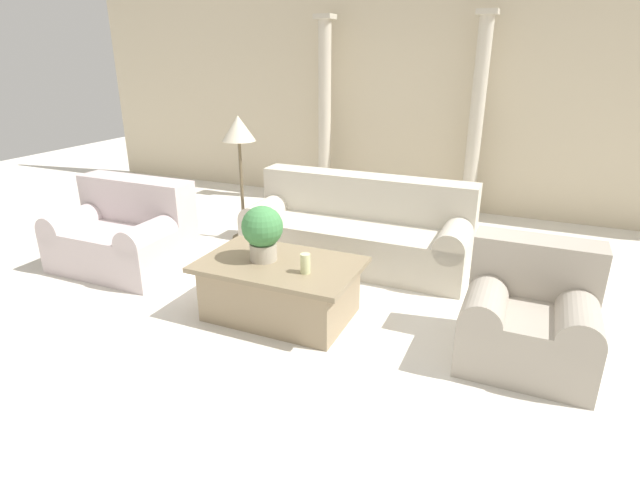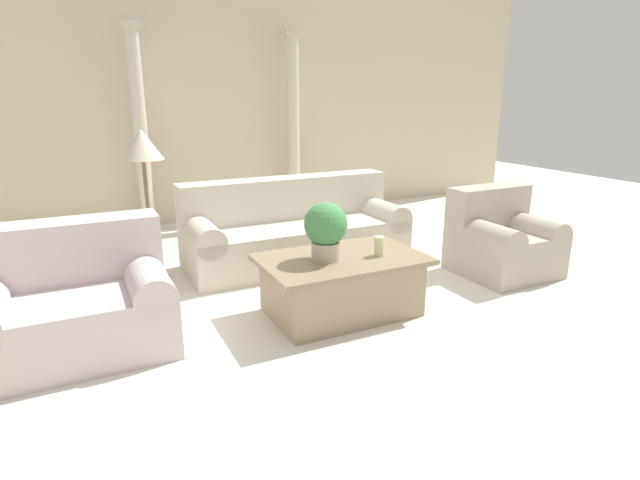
{
  "view_description": "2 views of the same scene",
  "coord_description": "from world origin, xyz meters",
  "px_view_note": "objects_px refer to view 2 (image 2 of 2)",
  "views": [
    {
      "loc": [
        1.63,
        -3.56,
        2.0
      ],
      "look_at": [
        0.1,
        -0.07,
        0.56
      ],
      "focal_mm": 28.0,
      "sensor_mm": 36.0,
      "label": 1
    },
    {
      "loc": [
        -1.86,
        -3.59,
        1.66
      ],
      "look_at": [
        -0.12,
        -0.09,
        0.52
      ],
      "focal_mm": 28.0,
      "sensor_mm": 36.0,
      "label": 2
    }
  ],
  "objects_px": {
    "coffee_table": "(342,284)",
    "armchair": "(501,239)",
    "loveseat": "(72,302)",
    "sofa_long": "(295,230)",
    "potted_plant": "(326,228)",
    "floor_lamp": "(143,156)"
  },
  "relations": [
    {
      "from": "sofa_long",
      "to": "coffee_table",
      "type": "relative_size",
      "value": 1.77
    },
    {
      "from": "loveseat",
      "to": "coffee_table",
      "type": "height_order",
      "value": "loveseat"
    },
    {
      "from": "loveseat",
      "to": "floor_lamp",
      "type": "relative_size",
      "value": 0.89
    },
    {
      "from": "sofa_long",
      "to": "armchair",
      "type": "height_order",
      "value": "sofa_long"
    },
    {
      "from": "potted_plant",
      "to": "armchair",
      "type": "height_order",
      "value": "potted_plant"
    },
    {
      "from": "loveseat",
      "to": "floor_lamp",
      "type": "height_order",
      "value": "floor_lamp"
    },
    {
      "from": "sofa_long",
      "to": "armchair",
      "type": "xyz_separation_m",
      "value": [
        1.65,
        -1.18,
        0.0
      ]
    },
    {
      "from": "sofa_long",
      "to": "potted_plant",
      "type": "xyz_separation_m",
      "value": [
        -0.32,
        -1.33,
        0.38
      ]
    },
    {
      "from": "sofa_long",
      "to": "coffee_table",
      "type": "height_order",
      "value": "sofa_long"
    },
    {
      "from": "sofa_long",
      "to": "floor_lamp",
      "type": "relative_size",
      "value": 1.61
    },
    {
      "from": "sofa_long",
      "to": "potted_plant",
      "type": "bearing_deg",
      "value": -103.69
    },
    {
      "from": "coffee_table",
      "to": "potted_plant",
      "type": "relative_size",
      "value": 2.85
    },
    {
      "from": "floor_lamp",
      "to": "armchair",
      "type": "xyz_separation_m",
      "value": [
        3.04,
        -1.24,
        -0.82
      ]
    },
    {
      "from": "floor_lamp",
      "to": "armchair",
      "type": "height_order",
      "value": "floor_lamp"
    },
    {
      "from": "coffee_table",
      "to": "armchair",
      "type": "bearing_deg",
      "value": 4.87
    },
    {
      "from": "loveseat",
      "to": "coffee_table",
      "type": "distance_m",
      "value": 1.91
    },
    {
      "from": "sofa_long",
      "to": "floor_lamp",
      "type": "distance_m",
      "value": 1.62
    },
    {
      "from": "coffee_table",
      "to": "armchair",
      "type": "relative_size",
      "value": 1.48
    },
    {
      "from": "loveseat",
      "to": "armchair",
      "type": "xyz_separation_m",
      "value": [
        3.71,
        -0.14,
        -0.01
      ]
    },
    {
      "from": "potted_plant",
      "to": "armchair",
      "type": "xyz_separation_m",
      "value": [
        1.97,
        0.16,
        -0.38
      ]
    },
    {
      "from": "loveseat",
      "to": "sofa_long",
      "type": "bearing_deg",
      "value": 26.72
    },
    {
      "from": "sofa_long",
      "to": "loveseat",
      "type": "distance_m",
      "value": 2.31
    }
  ]
}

